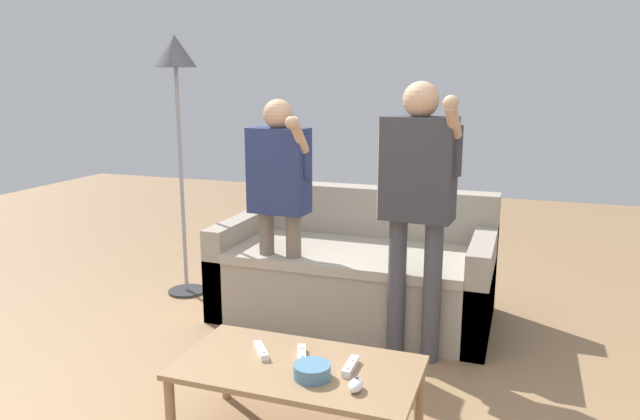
# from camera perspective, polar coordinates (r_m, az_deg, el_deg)

# --- Properties ---
(ground_plane) EXTENTS (12.00, 12.00, 0.00)m
(ground_plane) POSITION_cam_1_polar(r_m,az_deg,el_deg) (3.03, -3.26, -19.11)
(ground_plane) COLOR #93704C
(couch) EXTENTS (1.82, 0.92, 0.84)m
(couch) POSITION_cam_1_polar(r_m,az_deg,el_deg) (4.08, 3.46, -6.02)
(couch) COLOR #9E9384
(couch) RESTS_ON ground
(coffee_table) EXTENTS (1.05, 0.56, 0.38)m
(coffee_table) POSITION_cam_1_polar(r_m,az_deg,el_deg) (2.66, -2.15, -15.54)
(coffee_table) COLOR #997551
(coffee_table) RESTS_ON ground
(snack_bowl) EXTENTS (0.16, 0.16, 0.06)m
(snack_bowl) POSITION_cam_1_polar(r_m,az_deg,el_deg) (2.52, -0.77, -15.28)
(snack_bowl) COLOR teal
(snack_bowl) RESTS_ON coffee_table
(game_remote_nunchuk) EXTENTS (0.06, 0.09, 0.05)m
(game_remote_nunchuk) POSITION_cam_1_polar(r_m,az_deg,el_deg) (2.44, 3.47, -16.53)
(game_remote_nunchuk) COLOR white
(game_remote_nunchuk) RESTS_ON coffee_table
(floor_lamp) EXTENTS (0.29, 0.29, 1.90)m
(floor_lamp) POSITION_cam_1_polar(r_m,az_deg,el_deg) (4.40, -13.71, 12.32)
(floor_lamp) COLOR #2D2D33
(floor_lamp) RESTS_ON ground
(player_right) EXTENTS (0.46, 0.35, 1.58)m
(player_right) POSITION_cam_1_polar(r_m,az_deg,el_deg) (3.29, 9.42, 1.93)
(player_right) COLOR #47474C
(player_right) RESTS_ON ground
(player_left) EXTENTS (0.43, 0.35, 1.48)m
(player_left) POSITION_cam_1_polar(r_m,az_deg,el_deg) (3.69, -3.97, 2.14)
(player_left) COLOR #756656
(player_left) RESTS_ON ground
(game_remote_wand_near) EXTENTS (0.09, 0.15, 0.03)m
(game_remote_wand_near) POSITION_cam_1_polar(r_m,az_deg,el_deg) (2.70, -1.77, -13.74)
(game_remote_wand_near) COLOR white
(game_remote_wand_near) RESTS_ON coffee_table
(game_remote_wand_far) EXTENTS (0.04, 0.16, 0.03)m
(game_remote_wand_far) POSITION_cam_1_polar(r_m,az_deg,el_deg) (2.60, 2.97, -14.83)
(game_remote_wand_far) COLOR white
(game_remote_wand_far) RESTS_ON coffee_table
(game_remote_wand_spare) EXTENTS (0.13, 0.15, 0.03)m
(game_remote_wand_spare) POSITION_cam_1_polar(r_m,az_deg,el_deg) (2.74, -5.72, -13.38)
(game_remote_wand_spare) COLOR white
(game_remote_wand_spare) RESTS_ON coffee_table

